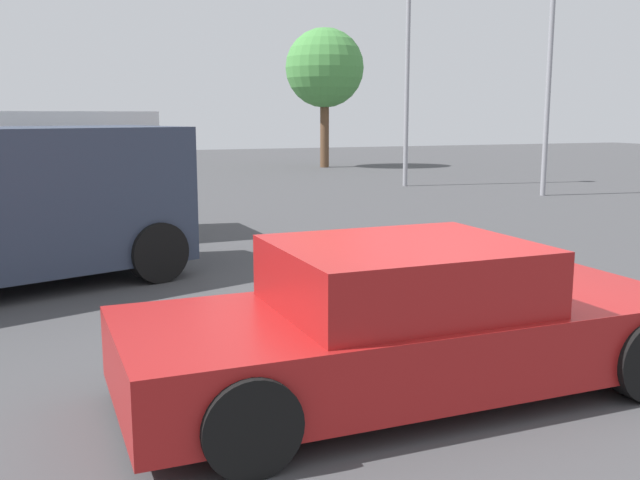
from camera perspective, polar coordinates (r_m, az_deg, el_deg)
name	(u,v)px	position (r m, az deg, el deg)	size (l,w,h in m)	color
ground_plane	(418,380)	(6.15, 7.77, -10.93)	(80.00, 80.00, 0.00)	#424244
sedan_foreground	(410,323)	(5.73, 7.16, -6.57)	(4.59, 1.90, 1.21)	maroon
van_white	(1,173)	(13.30, -24.01, 4.87)	(5.05, 2.39, 2.23)	white
light_post_near	(552,19)	(20.63, 17.95, 16.40)	(0.44, 0.44, 6.97)	gray
light_post_mid	(408,16)	(22.55, 7.04, 17.23)	(0.44, 0.44, 7.68)	gray
tree_back_left	(325,69)	(30.30, 0.37, 13.47)	(3.23, 3.23, 5.69)	brown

